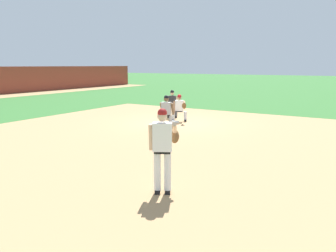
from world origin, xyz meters
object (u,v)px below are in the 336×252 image
object	(u,v)px
pitcher	(163,146)
first_baseman	(180,107)
first_base_bag	(174,122)
baseball	(174,137)
umpire	(172,103)
baserunner	(166,111)

from	to	relation	value
pitcher	first_baseman	world-z (taller)	pitcher
first_base_bag	baseball	bearing A→B (deg)	-149.26
umpire	first_base_bag	bearing A→B (deg)	-146.50
first_base_bag	pitcher	bearing A→B (deg)	-151.05
pitcher	first_baseman	bearing A→B (deg)	27.24
first_base_bag	baseball	size ratio (longest dim) A/B	5.14
first_baseman	baserunner	size ratio (longest dim) A/B	0.92
first_base_bag	umpire	size ratio (longest dim) A/B	0.26
pitcher	baserunner	size ratio (longest dim) A/B	1.27
first_baseman	umpire	bearing A→B (deg)	47.54
baserunner	umpire	distance (m)	3.02
baseball	first_baseman	world-z (taller)	first_baseman
baseball	pitcher	world-z (taller)	pitcher
baseball	umpire	size ratio (longest dim) A/B	0.05
baseball	first_baseman	distance (m)	3.86
first_base_bag	pitcher	world-z (taller)	pitcher
first_baseman	baserunner	world-z (taller)	baserunner
pitcher	umpire	xyz separation A→B (m)	(9.02, 5.14, -0.27)
first_baseman	umpire	xyz separation A→B (m)	(0.86, 0.94, 0.06)
baseball	umpire	xyz separation A→B (m)	(4.26, 2.62, 0.76)
baseball	first_base_bag	bearing A→B (deg)	30.74
first_baseman	baserunner	distance (m)	1.90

